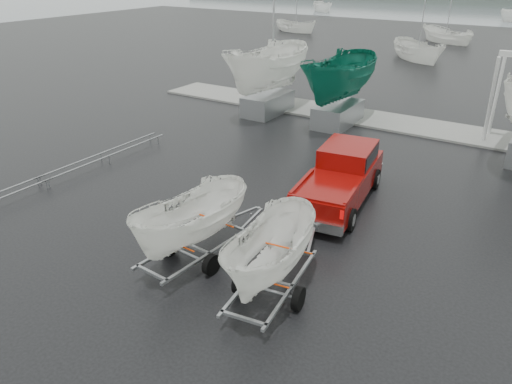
% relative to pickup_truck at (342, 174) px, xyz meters
% --- Properties ---
extents(ground_plane, '(120.00, 120.00, 0.00)m').
position_rel_pickup_truck_xyz_m(ground_plane, '(-0.80, -3.12, -0.96)').
color(ground_plane, black).
rests_on(ground_plane, ground).
extents(dock, '(30.00, 3.00, 0.12)m').
position_rel_pickup_truck_xyz_m(dock, '(-0.80, 9.88, -0.91)').
color(dock, gray).
rests_on(dock, ground).
extents(pickup_truck, '(2.64, 5.73, 1.84)m').
position_rel_pickup_truck_xyz_m(pickup_truck, '(0.00, 0.00, 0.00)').
color(pickup_truck, '#790906').
rests_on(pickup_truck, ground).
extents(trailer_hitched, '(1.85, 3.73, 4.66)m').
position_rel_pickup_truck_xyz_m(trailer_hitched, '(0.88, -6.18, 1.58)').
color(trailer_hitched, '#999CA2').
rests_on(trailer_hitched, ground).
extents(trailer_parked, '(1.82, 3.68, 4.71)m').
position_rel_pickup_truck_xyz_m(trailer_parked, '(-1.78, -5.98, 1.61)').
color(trailer_parked, '#999CA2').
rests_on(trailer_parked, ground).
extents(keelboat_0, '(2.68, 3.20, 10.86)m').
position_rel_pickup_truck_xyz_m(keelboat_0, '(-7.92, 7.88, 3.31)').
color(keelboat_0, '#999CA2').
rests_on(keelboat_0, ground).
extents(keelboat_1, '(2.51, 3.20, 7.77)m').
position_rel_pickup_truck_xyz_m(keelboat_1, '(-3.79, 8.08, 3.03)').
color(keelboat_1, '#999CA2').
rests_on(keelboat_1, ground).
extents(mast_rack_0, '(0.56, 6.50, 0.06)m').
position_rel_pickup_truck_xyz_m(mast_rack_0, '(-9.80, -2.12, -0.61)').
color(mast_rack_0, '#999CA2').
rests_on(mast_rack_0, ground).
extents(moored_boat_0, '(2.70, 2.65, 10.93)m').
position_rel_pickup_truck_xyz_m(moored_boat_0, '(-23.08, 38.74, -0.95)').
color(moored_boat_0, white).
rests_on(moored_boat_0, ground).
extents(moored_boat_1, '(3.30, 3.27, 11.17)m').
position_rel_pickup_truck_xyz_m(moored_boat_1, '(-6.20, 39.76, -0.95)').
color(moored_boat_1, white).
rests_on(moored_boat_1, ground).
extents(moored_boat_4, '(3.48, 3.49, 11.24)m').
position_rel_pickup_truck_xyz_m(moored_boat_4, '(-31.66, 63.43, -0.95)').
color(moored_boat_4, white).
rests_on(moored_boat_4, ground).
extents(moored_boat_6, '(3.78, 3.78, 11.51)m').
position_rel_pickup_truck_xyz_m(moored_boat_6, '(-5.75, 28.68, -0.95)').
color(moored_boat_6, white).
rests_on(moored_boat_6, ground).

